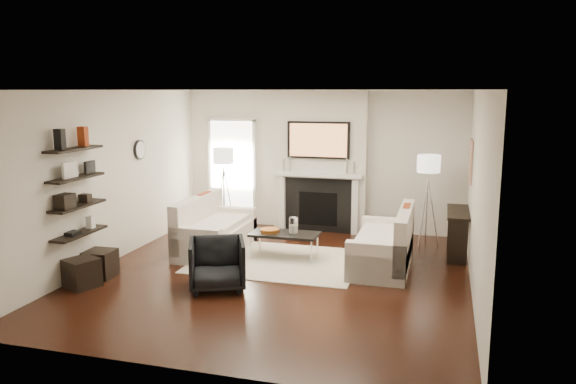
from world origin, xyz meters
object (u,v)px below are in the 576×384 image
(lamp_right_shade, at_px, (429,164))
(coffee_table, at_px, (285,234))
(loveseat_left_base, at_px, (216,239))
(armchair, at_px, (217,262))
(lamp_left_shade, at_px, (223,156))
(ottoman_near, at_px, (100,264))
(loveseat_right_base, at_px, (382,254))

(lamp_right_shade, bearing_deg, coffee_table, -146.02)
(loveseat_left_base, relative_size, coffee_table, 1.64)
(coffee_table, xyz_separation_m, armchair, (-0.49, -1.63, -0.02))
(lamp_left_shade, bearing_deg, ottoman_near, -100.69)
(loveseat_right_base, distance_m, coffee_table, 1.59)
(loveseat_right_base, height_order, lamp_right_shade, lamp_right_shade)
(coffee_table, height_order, ottoman_near, coffee_table)
(loveseat_right_base, xyz_separation_m, coffee_table, (-1.58, 0.06, 0.19))
(armchair, relative_size, ottoman_near, 1.91)
(coffee_table, height_order, lamp_left_shade, lamp_left_shade)
(lamp_left_shade, xyz_separation_m, ottoman_near, (-0.62, -3.28, -1.25))
(loveseat_right_base, relative_size, ottoman_near, 4.50)
(loveseat_left_base, relative_size, loveseat_right_base, 1.00)
(loveseat_right_base, height_order, coffee_table, same)
(lamp_right_shade, distance_m, ottoman_near, 5.63)
(loveseat_left_base, height_order, armchair, armchair)
(lamp_left_shade, height_order, lamp_right_shade, same)
(coffee_table, relative_size, armchair, 1.44)
(armchair, bearing_deg, loveseat_left_base, 89.90)
(loveseat_left_base, height_order, lamp_left_shade, lamp_left_shade)
(armchair, xyz_separation_m, lamp_right_shade, (2.68, 3.11, 1.07))
(lamp_left_shade, distance_m, lamp_right_shade, 3.90)
(lamp_right_shade, height_order, ottoman_near, lamp_right_shade)
(loveseat_left_base, distance_m, coffee_table, 1.25)
(armchair, distance_m, ottoman_near, 1.85)
(loveseat_left_base, distance_m, ottoman_near, 2.04)
(lamp_right_shade, relative_size, ottoman_near, 1.00)
(loveseat_left_base, xyz_separation_m, loveseat_right_base, (2.81, -0.12, 0.00))
(ottoman_near, bearing_deg, lamp_right_shade, 34.62)
(lamp_right_shade, xyz_separation_m, ottoman_near, (-4.52, -3.12, -1.25))
(loveseat_right_base, distance_m, ottoman_near, 4.23)
(loveseat_right_base, distance_m, armchair, 2.61)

